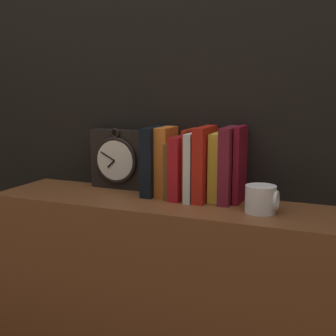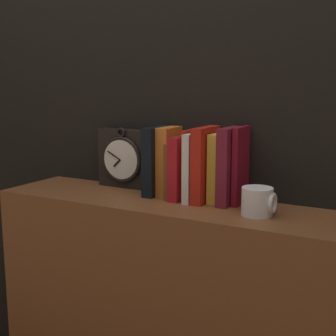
# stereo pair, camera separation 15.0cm
# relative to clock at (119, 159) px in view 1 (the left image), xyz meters

# --- Properties ---
(wall_back) EXTENTS (6.00, 0.05, 2.60)m
(wall_back) POSITION_rel_clock_xyz_m (0.24, 0.06, 0.25)
(wall_back) COLOR black
(wall_back) RESTS_ON ground_plane
(bookshelf) EXTENTS (1.21, 0.30, 0.94)m
(bookshelf) POSITION_rel_clock_xyz_m (0.24, -0.11, -0.58)
(bookshelf) COLOR brown
(bookshelf) RESTS_ON ground_plane
(clock) EXTENTS (0.21, 0.06, 0.22)m
(clock) POSITION_rel_clock_xyz_m (0.00, 0.00, 0.00)
(clock) COLOR black
(clock) RESTS_ON bookshelf
(book_slot0_black) EXTENTS (0.04, 0.14, 0.23)m
(book_slot0_black) POSITION_rel_clock_xyz_m (0.16, -0.04, 0.01)
(book_slot0_black) COLOR black
(book_slot0_black) RESTS_ON bookshelf
(book_slot1_orange) EXTENTS (0.04, 0.12, 0.23)m
(book_slot1_orange) POSITION_rel_clock_xyz_m (0.20, -0.03, 0.01)
(book_slot1_orange) COLOR orange
(book_slot1_orange) RESTS_ON bookshelf
(book_slot2_brown) EXTENTS (0.02, 0.14, 0.19)m
(book_slot2_brown) POSITION_rel_clock_xyz_m (0.23, -0.04, -0.01)
(book_slot2_brown) COLOR brown
(book_slot2_brown) RESTS_ON bookshelf
(book_slot3_red) EXTENTS (0.04, 0.15, 0.21)m
(book_slot3_red) POSITION_rel_clock_xyz_m (0.26, -0.05, -0.00)
(book_slot3_red) COLOR #B2161E
(book_slot3_red) RESTS_ON bookshelf
(book_slot4_red) EXTENTS (0.01, 0.13, 0.23)m
(book_slot4_red) POSITION_rel_clock_xyz_m (0.29, -0.04, 0.01)
(book_slot4_red) COLOR #B12613
(book_slot4_red) RESTS_ON bookshelf
(book_slot5_white) EXTENTS (0.02, 0.16, 0.22)m
(book_slot5_white) POSITION_rel_clock_xyz_m (0.31, -0.05, 0.00)
(book_slot5_white) COLOR silver
(book_slot5_white) RESTS_ON bookshelf
(book_slot6_red) EXTENTS (0.04, 0.16, 0.24)m
(book_slot6_red) POSITION_rel_clock_xyz_m (0.35, -0.05, 0.01)
(book_slot6_red) COLOR red
(book_slot6_red) RESTS_ON bookshelf
(book_slot7_yellow) EXTENTS (0.03, 0.12, 0.22)m
(book_slot7_yellow) POSITION_rel_clock_xyz_m (0.38, -0.03, 0.00)
(book_slot7_yellow) COLOR yellow
(book_slot7_yellow) RESTS_ON bookshelf
(book_slot8_maroon) EXTENTS (0.04, 0.14, 0.24)m
(book_slot8_maroon) POSITION_rel_clock_xyz_m (0.43, -0.04, 0.01)
(book_slot8_maroon) COLOR maroon
(book_slot8_maroon) RESTS_ON bookshelf
(book_slot9_maroon) EXTENTS (0.02, 0.11, 0.25)m
(book_slot9_maroon) POSITION_rel_clock_xyz_m (0.46, -0.03, 0.02)
(book_slot9_maroon) COLOR maroon
(book_slot9_maroon) RESTS_ON bookshelf
(mug) EXTENTS (0.10, 0.09, 0.08)m
(mug) POSITION_rel_clock_xyz_m (0.55, -0.13, -0.07)
(mug) COLOR white
(mug) RESTS_ON bookshelf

